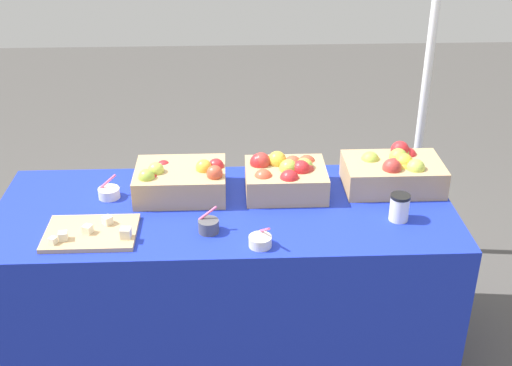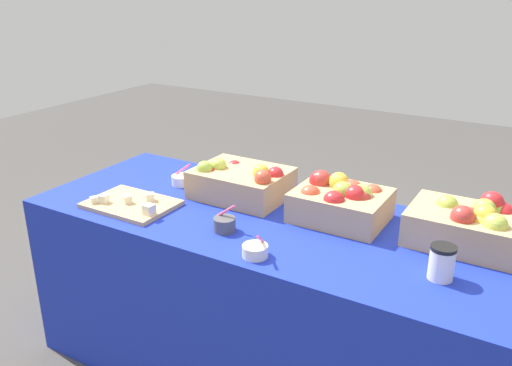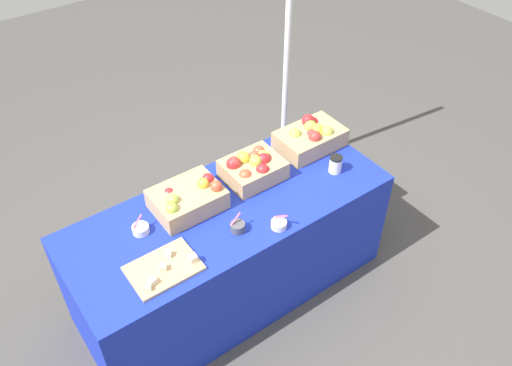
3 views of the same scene
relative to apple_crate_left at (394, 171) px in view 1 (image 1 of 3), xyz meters
name	(u,v)px [view 1 (image 1 of 3)]	position (x,y,z in m)	size (l,w,h in m)	color
ground_plane	(228,345)	(-0.74, -0.16, -0.82)	(10.00, 10.00, 0.00)	#474442
table	(227,280)	(-0.74, -0.16, -0.45)	(1.90, 0.76, 0.74)	#192DB7
apple_crate_left	(394,171)	(0.00, 0.00, 0.00)	(0.42, 0.27, 0.18)	tan
apple_crate_middle	(286,176)	(-0.47, -0.03, 0.00)	(0.34, 0.28, 0.17)	tan
apple_crate_right	(180,180)	(-0.92, -0.03, -0.01)	(0.38, 0.29, 0.17)	tan
cutting_board_front	(91,233)	(-1.25, -0.35, -0.07)	(0.35, 0.25, 0.06)	tan
sample_bowl_near	(260,241)	(-0.60, -0.45, -0.05)	(0.09, 0.09, 0.10)	silver
sample_bowl_mid	(109,193)	(-1.23, -0.05, -0.05)	(0.09, 0.09, 0.10)	silver
sample_bowl_far	(209,226)	(-0.80, -0.34, -0.05)	(0.08, 0.08, 0.10)	#4C4C51
coffee_cup	(399,207)	(-0.04, -0.28, -0.02)	(0.08, 0.08, 0.11)	silver
tent_pole	(429,63)	(0.29, 0.62, 0.29)	(0.04, 0.04, 2.21)	white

